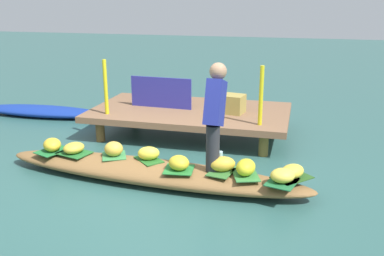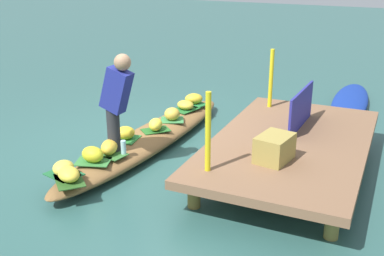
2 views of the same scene
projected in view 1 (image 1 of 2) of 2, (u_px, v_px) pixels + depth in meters
canal_water at (151, 181)px, 5.33m from camera, size 40.00×40.00×0.00m
dock_platform at (190, 113)px, 7.05m from camera, size 3.20×1.80×0.42m
vendor_boat at (151, 172)px, 5.30m from camera, size 4.04×0.92×0.24m
moored_boat at (42, 111)px, 8.20m from camera, size 2.53×0.68×0.19m
leaf_mat_0 at (114, 156)px, 5.47m from camera, size 0.41×0.43×0.01m
banana_bunch_0 at (114, 149)px, 5.45m from camera, size 0.24×0.23×0.19m
leaf_mat_1 at (53, 151)px, 5.65m from camera, size 0.42×0.49×0.01m
banana_bunch_1 at (52, 145)px, 5.62m from camera, size 0.35×0.37×0.17m
leaf_mat_2 at (222, 171)px, 5.00m from camera, size 0.33×0.46×0.01m
banana_bunch_2 at (222, 164)px, 4.97m from camera, size 0.35×0.29×0.18m
leaf_mat_3 at (179, 169)px, 5.04m from camera, size 0.37×0.37×0.01m
banana_bunch_3 at (179, 163)px, 5.01m from camera, size 0.35×0.35×0.17m
leaf_mat_4 at (149, 160)px, 5.34m from camera, size 0.44×0.43×0.01m
banana_bunch_4 at (149, 153)px, 5.32m from camera, size 0.31×0.26×0.17m
leaf_mat_5 at (245, 175)px, 4.89m from camera, size 0.39×0.46×0.01m
banana_bunch_5 at (246, 167)px, 4.86m from camera, size 0.25×0.31×0.19m
leaf_mat_6 at (74, 153)px, 5.57m from camera, size 0.47×0.40×0.01m
banana_bunch_6 at (74, 148)px, 5.55m from camera, size 0.33×0.36×0.14m
leaf_mat_7 at (282, 182)px, 4.70m from camera, size 0.39×0.45×0.01m
banana_bunch_7 at (283, 175)px, 4.67m from camera, size 0.35×0.33×0.16m
leaf_mat_8 at (292, 178)px, 4.81m from camera, size 0.50×0.51×0.01m
banana_bunch_8 at (292, 171)px, 4.79m from camera, size 0.35×0.38×0.15m
vendor_person at (215, 111)px, 4.89m from camera, size 0.21×0.43×1.24m
water_bottle at (220, 159)px, 5.14m from camera, size 0.06×0.06×0.18m
market_banner at (161, 93)px, 7.08m from camera, size 1.05×0.08×0.51m
railing_post_west at (106, 87)px, 6.64m from camera, size 0.06×0.06×0.86m
railing_post_east at (261, 96)px, 6.06m from camera, size 0.06×0.06×0.86m
produce_crate at (230, 104)px, 6.80m from camera, size 0.49×0.39×0.29m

